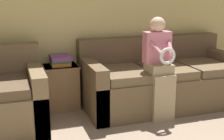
{
  "coord_description": "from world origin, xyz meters",
  "views": [
    {
      "loc": [
        -0.96,
        -0.89,
        1.51
      ],
      "look_at": [
        -0.02,
        1.94,
        0.75
      ],
      "focal_mm": 50.0,
      "sensor_mm": 36.0,
      "label": 1
    }
  ],
  "objects_px": {
    "side_shelf": "(61,86)",
    "book_stack": "(60,60)",
    "couch_main": "(160,81)",
    "child_left_seated": "(160,64)"
  },
  "relations": [
    {
      "from": "side_shelf",
      "to": "book_stack",
      "type": "bearing_deg",
      "value": 70.26
    },
    {
      "from": "couch_main",
      "to": "side_shelf",
      "type": "distance_m",
      "value": 1.33
    },
    {
      "from": "couch_main",
      "to": "book_stack",
      "type": "bearing_deg",
      "value": 168.11
    },
    {
      "from": "couch_main",
      "to": "book_stack",
      "type": "xyz_separation_m",
      "value": [
        -1.3,
        0.27,
        0.32
      ]
    },
    {
      "from": "book_stack",
      "to": "child_left_seated",
      "type": "bearing_deg",
      "value": -32.54
    },
    {
      "from": "book_stack",
      "to": "side_shelf",
      "type": "bearing_deg",
      "value": -109.74
    },
    {
      "from": "couch_main",
      "to": "side_shelf",
      "type": "bearing_deg",
      "value": 168.25
    },
    {
      "from": "book_stack",
      "to": "couch_main",
      "type": "bearing_deg",
      "value": -11.89
    },
    {
      "from": "child_left_seated",
      "to": "side_shelf",
      "type": "relative_size",
      "value": 2.11
    },
    {
      "from": "child_left_seated",
      "to": "book_stack",
      "type": "distance_m",
      "value": 1.27
    }
  ]
}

